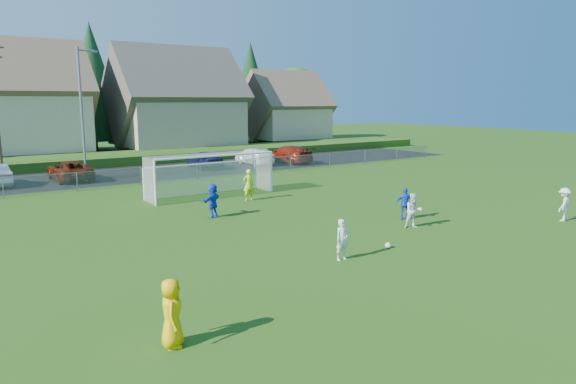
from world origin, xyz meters
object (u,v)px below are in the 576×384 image
car_f (254,157)px  car_g (288,154)px  car_c (70,170)px  referee (172,313)px  soccer_ball (388,245)px  player_white_a (342,240)px  car_e (205,159)px  player_blue_a (405,204)px  soccer_goal (209,168)px  player_white_b (413,211)px  goalkeeper (249,185)px  player_blue_b (213,201)px  player_white_c (564,204)px

car_f → car_g: car_g is taller
car_c → car_f: car_f is taller
referee → soccer_ball: bearing=-50.4°
car_g → soccer_ball: bearing=58.2°
soccer_ball → player_white_a: 2.45m
player_white_a → car_g: car_g is taller
player_white_a → car_f: bearing=65.0°
car_e → soccer_ball: bearing=82.8°
referee → player_white_a: referee is taller
player_blue_a → soccer_goal: (-4.78, 10.77, 0.87)m
car_e → car_g: (7.73, -0.74, 0.03)m
player_blue_a → car_e: bearing=-50.6°
player_white_b → car_e: player_white_b is taller
referee → car_f: size_ratio=0.37×
goalkeeper → car_c: size_ratio=0.35×
player_blue_a → player_blue_b: bearing=2.5°
car_e → soccer_goal: bearing=68.3°
referee → player_white_b: (12.93, 4.37, -0.03)m
player_white_c → car_g: 25.77m
player_blue_b → car_g: (15.29, 15.68, -0.05)m
player_blue_a → player_blue_b: 9.09m
car_g → referee: bearing=45.9°
referee → car_g: bearing=-15.5°
player_blue_b → car_e: player_blue_b is taller
referee → player_white_b: referee is taller
car_e → car_f: car_e is taller
player_white_b → player_white_c: 7.39m
player_white_c → player_blue_b: (-12.96, 9.99, 0.03)m
player_blue_b → referee: bearing=26.7°
player_white_c → car_f: 26.09m
car_e → soccer_goal: 12.40m
player_blue_b → goalkeeper: (3.55, 2.63, 0.07)m
player_white_a → car_g: bearing=58.7°
soccer_goal → car_e: bearing=65.3°
referee → player_blue_a: size_ratio=1.07×
soccer_ball → soccer_goal: (-0.68, 13.69, 1.52)m
soccer_ball → car_c: size_ratio=0.04×
car_g → goalkeeper: bearing=43.1°
car_g → player_white_b: bearing=63.2°
car_e → car_g: 7.77m
player_white_b → car_c: 24.74m
player_white_b → car_f: 23.72m
car_e → player_white_c: bearing=104.6°
car_e → soccer_goal: size_ratio=0.58×
player_blue_b → car_f: bearing=-159.5°
car_e → car_f: 4.52m
player_white_c → car_e: bearing=-89.2°
car_c → car_g: (18.24, -0.39, 0.07)m
soccer_ball → referee: 10.16m
soccer_goal → car_c: bearing=116.1°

